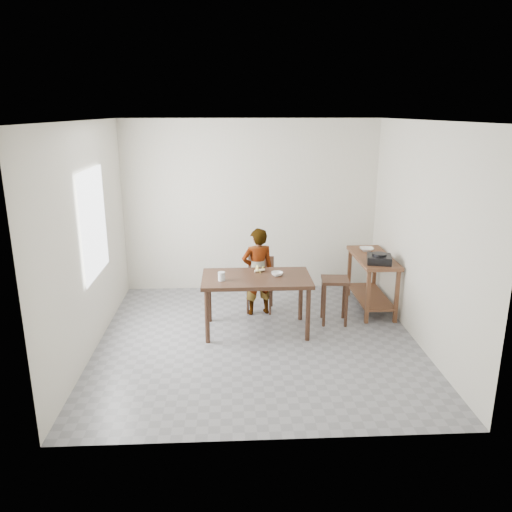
{
  "coord_description": "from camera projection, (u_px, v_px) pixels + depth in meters",
  "views": [
    {
      "loc": [
        -0.32,
        -5.78,
        2.8
      ],
      "look_at": [
        0.0,
        0.4,
        1.0
      ],
      "focal_mm": 35.0,
      "sensor_mm": 36.0,
      "label": 1
    }
  ],
  "objects": [
    {
      "name": "prep_counter",
      "position": [
        371.0,
        282.0,
        7.27
      ],
      "size": [
        0.5,
        1.2,
        0.8
      ],
      "primitive_type": null,
      "color": "brown",
      "rests_on": "floor"
    },
    {
      "name": "dining_chair",
      "position": [
        260.0,
        285.0,
        7.2
      ],
      "size": [
        0.43,
        0.43,
        0.77
      ],
      "primitive_type": null,
      "rotation": [
        0.0,
        0.0,
        -0.15
      ],
      "color": "#392217",
      "rests_on": "floor"
    },
    {
      "name": "small_bowl",
      "position": [
        277.0,
        274.0,
        6.46
      ],
      "size": [
        0.18,
        0.18,
        0.05
      ],
      "primitive_type": "imported",
      "rotation": [
        0.0,
        0.0,
        0.26
      ],
      "color": "white",
      "rests_on": "dining_table"
    },
    {
      "name": "wall_back",
      "position": [
        251.0,
        206.0,
        7.9
      ],
      "size": [
        4.0,
        0.04,
        2.7
      ],
      "primitive_type": "cube",
      "color": "beige",
      "rests_on": "ground"
    },
    {
      "name": "ceiling",
      "position": [
        258.0,
        119.0,
        5.58
      ],
      "size": [
        4.0,
        4.0,
        0.04
      ],
      "primitive_type": "cube",
      "color": "white",
      "rests_on": "wall_back"
    },
    {
      "name": "wall_right",
      "position": [
        423.0,
        235.0,
        6.06
      ],
      "size": [
        0.04,
        4.0,
        2.7
      ],
      "primitive_type": "cube",
      "color": "beige",
      "rests_on": "ground"
    },
    {
      "name": "wall_left",
      "position": [
        86.0,
        239.0,
        5.86
      ],
      "size": [
        0.04,
        4.0,
        2.7
      ],
      "primitive_type": "cube",
      "color": "beige",
      "rests_on": "ground"
    },
    {
      "name": "floor",
      "position": [
        258.0,
        342.0,
        6.35
      ],
      "size": [
        4.0,
        4.0,
        0.04
      ],
      "primitive_type": "cube",
      "color": "slate",
      "rests_on": "ground"
    },
    {
      "name": "wall_front",
      "position": [
        272.0,
        298.0,
        4.03
      ],
      "size": [
        4.0,
        0.04,
        2.7
      ],
      "primitive_type": "cube",
      "color": "beige",
      "rests_on": "ground"
    },
    {
      "name": "banana",
      "position": [
        260.0,
        270.0,
        6.6
      ],
      "size": [
        0.17,
        0.14,
        0.06
      ],
      "primitive_type": null,
      "rotation": [
        0.0,
        0.0,
        0.17
      ],
      "color": "yellow",
      "rests_on": "dining_table"
    },
    {
      "name": "stool",
      "position": [
        334.0,
        301.0,
        6.8
      ],
      "size": [
        0.39,
        0.39,
        0.63
      ],
      "primitive_type": null,
      "rotation": [
        0.0,
        0.0,
        -0.1
      ],
      "color": "#392217",
      "rests_on": "floor"
    },
    {
      "name": "window_pane",
      "position": [
        94.0,
        223.0,
        6.01
      ],
      "size": [
        0.02,
        1.1,
        1.3
      ],
      "primitive_type": "cube",
      "color": "white",
      "rests_on": "wall_left"
    },
    {
      "name": "serving_bowl",
      "position": [
        367.0,
        249.0,
        7.41
      ],
      "size": [
        0.23,
        0.23,
        0.05
      ],
      "primitive_type": "imported",
      "rotation": [
        0.0,
        0.0,
        -0.09
      ],
      "color": "white",
      "rests_on": "prep_counter"
    },
    {
      "name": "dining_table",
      "position": [
        256.0,
        304.0,
        6.52
      ],
      "size": [
        1.4,
        0.8,
        0.75
      ],
      "primitive_type": null,
      "color": "#392217",
      "rests_on": "floor"
    },
    {
      "name": "gas_burner",
      "position": [
        379.0,
        259.0,
        6.82
      ],
      "size": [
        0.39,
        0.39,
        0.11
      ],
      "primitive_type": "cube",
      "rotation": [
        0.0,
        0.0,
        -0.23
      ],
      "color": "black",
      "rests_on": "prep_counter"
    },
    {
      "name": "glass_tumbler",
      "position": [
        222.0,
        276.0,
        6.26
      ],
      "size": [
        0.11,
        0.11,
        0.11
      ],
      "primitive_type": "cylinder",
      "rotation": [
        0.0,
        0.0,
        0.36
      ],
      "color": "silver",
      "rests_on": "dining_table"
    },
    {
      "name": "child",
      "position": [
        258.0,
        272.0,
        7.02
      ],
      "size": [
        0.52,
        0.4,
        1.26
      ],
      "primitive_type": "imported",
      "rotation": [
        0.0,
        0.0,
        3.37
      ],
      "color": "white",
      "rests_on": "floor"
    }
  ]
}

